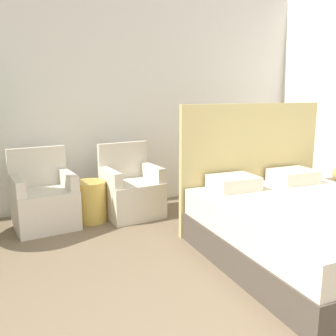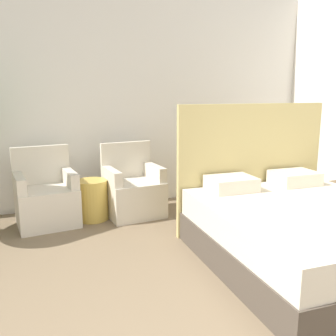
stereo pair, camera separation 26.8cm
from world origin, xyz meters
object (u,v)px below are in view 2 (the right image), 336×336
side_table (92,200)px  armchair_near_window_right (133,193)px  bed (302,229)px  armchair_near_window_left (47,201)px

side_table → armchair_near_window_right: bearing=-0.3°
bed → armchair_near_window_right: (-1.13, 1.79, -0.02)m
bed → armchair_near_window_right: 2.11m
armchair_near_window_right → side_table: size_ratio=1.84×
armchair_near_window_left → armchair_near_window_right: bearing=-7.8°
armchair_near_window_left → side_table: armchair_near_window_left is taller
armchair_near_window_left → side_table: (0.52, 0.00, -0.04)m
bed → side_table: size_ratio=4.04×
armchair_near_window_right → side_table: armchair_near_window_right is taller
bed → armchair_near_window_left: 2.81m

